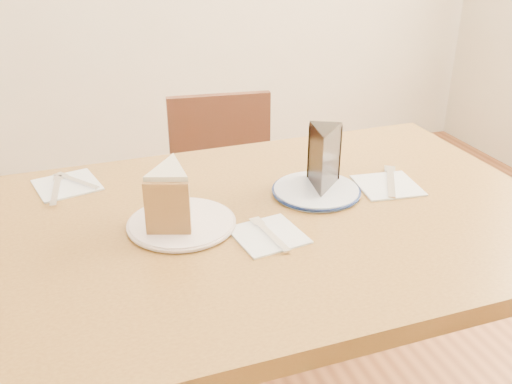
% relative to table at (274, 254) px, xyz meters
% --- Properties ---
extents(table, '(1.20, 0.80, 0.75)m').
position_rel_table_xyz_m(table, '(0.00, 0.00, 0.00)').
color(table, brown).
rests_on(table, ground).
extents(chair_far, '(0.44, 0.44, 0.80)m').
position_rel_table_xyz_m(chair_far, '(0.08, 0.60, -0.21)').
color(chair_far, '#35180F').
rests_on(chair_far, ground).
extents(plate_cream, '(0.21, 0.21, 0.01)m').
position_rel_table_xyz_m(plate_cream, '(-0.19, 0.02, 0.10)').
color(plate_cream, white).
rests_on(plate_cream, table).
extents(plate_navy, '(0.19, 0.19, 0.01)m').
position_rel_table_xyz_m(plate_navy, '(0.12, 0.06, 0.10)').
color(plate_navy, white).
rests_on(plate_navy, table).
extents(carrot_cake, '(0.12, 0.14, 0.11)m').
position_rel_table_xyz_m(carrot_cake, '(-0.21, 0.03, 0.16)').
color(carrot_cake, beige).
rests_on(carrot_cake, plate_cream).
extents(chocolate_cake, '(0.11, 0.12, 0.13)m').
position_rel_table_xyz_m(chocolate_cake, '(0.14, 0.06, 0.17)').
color(chocolate_cake, black).
rests_on(chocolate_cake, plate_navy).
extents(napkin_cream, '(0.14, 0.14, 0.00)m').
position_rel_table_xyz_m(napkin_cream, '(-0.04, -0.08, 0.10)').
color(napkin_cream, white).
rests_on(napkin_cream, table).
extents(napkin_navy, '(0.15, 0.15, 0.00)m').
position_rel_table_xyz_m(napkin_navy, '(0.30, 0.04, 0.10)').
color(napkin_navy, white).
rests_on(napkin_navy, table).
extents(napkin_spare, '(0.16, 0.16, 0.00)m').
position_rel_table_xyz_m(napkin_spare, '(-0.40, 0.29, 0.10)').
color(napkin_spare, white).
rests_on(napkin_spare, table).
extents(fork_cream, '(0.03, 0.14, 0.00)m').
position_rel_table_xyz_m(fork_cream, '(-0.04, -0.08, 0.10)').
color(fork_cream, silver).
rests_on(fork_cream, napkin_cream).
extents(knife_navy, '(0.10, 0.16, 0.00)m').
position_rel_table_xyz_m(knife_navy, '(0.31, 0.05, 0.10)').
color(knife_navy, silver).
rests_on(knife_navy, napkin_navy).
extents(fork_spare, '(0.09, 0.12, 0.00)m').
position_rel_table_xyz_m(fork_spare, '(-0.38, 0.30, 0.10)').
color(fork_spare, silver).
rests_on(fork_spare, napkin_spare).
extents(knife_spare, '(0.03, 0.16, 0.00)m').
position_rel_table_xyz_m(knife_spare, '(-0.43, 0.26, 0.10)').
color(knife_spare, silver).
rests_on(knife_spare, napkin_spare).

